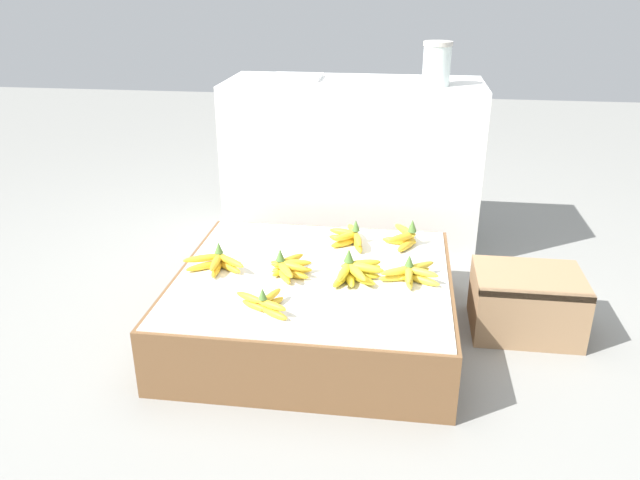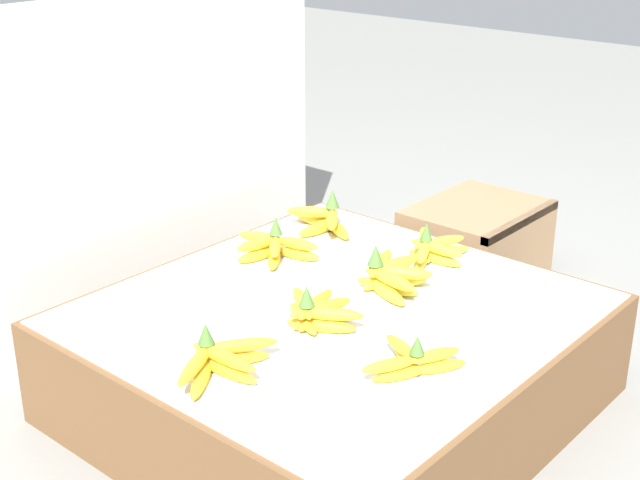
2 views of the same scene
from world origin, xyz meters
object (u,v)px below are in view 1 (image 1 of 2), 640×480
(glass_jar, at_px, (437,63))
(wooden_crate, at_px, (526,303))
(banana_bunch_back_right, at_px, (405,237))
(foam_tray_white, at_px, (297,77))
(banana_bunch_back_midright, at_px, (350,237))
(banana_bunch_middle_midleft, at_px, (288,267))
(banana_bunch_front_midleft, at_px, (265,303))
(banana_bunch_middle_left, at_px, (217,262))
(banana_bunch_middle_midright, at_px, (355,271))
(banana_bunch_middle_right, at_px, (411,273))

(glass_jar, bearing_deg, wooden_crate, -63.46)
(wooden_crate, bearing_deg, banana_bunch_back_right, 157.51)
(glass_jar, distance_m, foam_tray_white, 0.66)
(banana_bunch_back_midright, distance_m, glass_jar, 0.89)
(banana_bunch_middle_midleft, xyz_separation_m, foam_tray_white, (-0.13, 0.98, 0.53))
(banana_bunch_front_midleft, bearing_deg, banana_bunch_middle_midleft, 84.56)
(banana_bunch_middle_left, height_order, banana_bunch_middle_midright, banana_bunch_middle_midright)
(banana_bunch_back_midright, distance_m, banana_bunch_back_right, 0.22)
(wooden_crate, height_order, banana_bunch_middle_right, banana_bunch_middle_right)
(glass_jar, relative_size, foam_tray_white, 0.82)
(banana_bunch_front_midleft, height_order, glass_jar, glass_jar)
(banana_bunch_back_right, relative_size, foam_tray_white, 0.95)
(banana_bunch_middle_midright, height_order, banana_bunch_middle_right, banana_bunch_middle_midright)
(wooden_crate, height_order, banana_bunch_back_midright, banana_bunch_back_midright)
(foam_tray_white, bearing_deg, wooden_crate, -39.43)
(banana_bunch_middle_right, xyz_separation_m, banana_bunch_back_right, (-0.02, 0.32, 0.00))
(glass_jar, bearing_deg, banana_bunch_middle_right, -95.10)
(banana_bunch_front_midleft, bearing_deg, glass_jar, 64.34)
(banana_bunch_middle_midright, bearing_deg, glass_jar, 72.53)
(banana_bunch_back_right, bearing_deg, wooden_crate, -22.49)
(banana_bunch_middle_midleft, xyz_separation_m, banana_bunch_middle_midright, (0.24, -0.00, 0.00))
(banana_bunch_middle_left, distance_m, banana_bunch_middle_midleft, 0.27)
(banana_bunch_middle_midleft, relative_size, foam_tray_white, 0.91)
(banana_bunch_middle_right, distance_m, banana_bunch_back_right, 0.32)
(banana_bunch_middle_midright, distance_m, banana_bunch_back_right, 0.38)
(banana_bunch_back_midright, bearing_deg, banana_bunch_middle_midleft, -122.38)
(banana_bunch_middle_left, height_order, banana_bunch_back_right, banana_bunch_back_right)
(banana_bunch_middle_midright, bearing_deg, wooden_crate, 13.17)
(wooden_crate, height_order, foam_tray_white, foam_tray_white)
(banana_bunch_front_midleft, xyz_separation_m, banana_bunch_middle_midright, (0.27, 0.26, 0.00))
(glass_jar, bearing_deg, banana_bunch_middle_midleft, -120.83)
(banana_bunch_middle_right, xyz_separation_m, glass_jar, (0.08, 0.86, 0.62))
(banana_bunch_middle_left, height_order, banana_bunch_middle_midleft, banana_bunch_middle_midleft)
(banana_bunch_middle_right, xyz_separation_m, banana_bunch_back_midright, (-0.24, 0.30, 0.00))
(banana_bunch_front_midleft, height_order, banana_bunch_middle_right, banana_bunch_middle_right)
(foam_tray_white, bearing_deg, banana_bunch_middle_midleft, -82.62)
(banana_bunch_back_right, bearing_deg, banana_bunch_middle_midright, -117.27)
(banana_bunch_back_midright, distance_m, foam_tray_white, 0.91)
(banana_bunch_middle_midleft, height_order, banana_bunch_back_right, banana_bunch_back_right)
(banana_bunch_back_midright, relative_size, glass_jar, 1.15)
(banana_bunch_front_midleft, relative_size, banana_bunch_middle_midright, 0.94)
(banana_bunch_middle_left, xyz_separation_m, banana_bunch_middle_midright, (0.51, -0.01, 0.00))
(banana_bunch_middle_midleft, bearing_deg, banana_bunch_front_midleft, -95.44)
(banana_bunch_middle_midleft, relative_size, banana_bunch_back_right, 0.95)
(banana_bunch_front_midleft, xyz_separation_m, banana_bunch_back_midright, (0.22, 0.58, 0.00))
(banana_bunch_middle_midleft, relative_size, banana_bunch_back_midright, 0.97)
(wooden_crate, distance_m, banana_bunch_back_midright, 0.72)
(banana_bunch_middle_midleft, bearing_deg, glass_jar, 59.17)
(wooden_crate, relative_size, banana_bunch_middle_midleft, 1.88)
(banana_bunch_middle_left, distance_m, foam_tray_white, 1.11)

